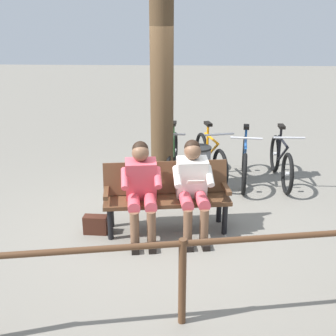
# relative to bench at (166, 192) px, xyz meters

# --- Properties ---
(ground_plane) EXTENTS (40.00, 40.00, 0.00)m
(ground_plane) POSITION_rel_bench_xyz_m (0.05, -0.06, -0.51)
(ground_plane) COLOR slate
(bench) EXTENTS (1.65, 0.70, 0.87)m
(bench) POSITION_rel_bench_xyz_m (0.00, 0.00, 0.00)
(bench) COLOR #51331E
(bench) RESTS_ON ground
(person_reading) EXTENTS (0.53, 0.80, 1.20)m
(person_reading) POSITION_rel_bench_xyz_m (-0.34, 0.12, 0.16)
(person_reading) COLOR white
(person_reading) RESTS_ON ground
(person_companion) EXTENTS (0.53, 0.80, 1.20)m
(person_companion) POSITION_rel_bench_xyz_m (0.30, 0.21, 0.16)
(person_companion) COLOR #D84C59
(person_companion) RESTS_ON ground
(handbag) EXTENTS (0.31, 0.15, 0.24)m
(handbag) POSITION_rel_bench_xyz_m (0.89, 0.21, -0.39)
(handbag) COLOR #3F1E14
(handbag) RESTS_ON ground
(tree_trunk) EXTENTS (0.35, 0.35, 3.07)m
(tree_trunk) POSITION_rel_bench_xyz_m (0.13, -1.29, 1.03)
(tree_trunk) COLOR #4C3823
(tree_trunk) RESTS_ON ground
(litter_bin) EXTENTS (0.39, 0.39, 0.74)m
(litter_bin) POSITION_rel_bench_xyz_m (-0.44, -1.25, -0.14)
(litter_bin) COLOR slate
(litter_bin) RESTS_ON ground
(bicycle_red) EXTENTS (0.48, 1.68, 0.94)m
(bicycle_red) POSITION_rel_bench_xyz_m (-1.82, -1.73, -0.15)
(bicycle_red) COLOR black
(bicycle_red) RESTS_ON ground
(bicycle_purple) EXTENTS (0.48, 1.67, 0.94)m
(bicycle_purple) POSITION_rel_bench_xyz_m (-1.21, -1.67, -0.15)
(bicycle_purple) COLOR black
(bicycle_purple) RESTS_ON ground
(bicycle_silver) EXTENTS (0.59, 1.64, 0.94)m
(bicycle_silver) POSITION_rel_bench_xyz_m (-0.66, -1.86, -0.15)
(bicycle_silver) COLOR black
(bicycle_silver) RESTS_ON ground
(bicycle_green) EXTENTS (0.48, 1.68, 0.94)m
(bicycle_green) POSITION_rel_bench_xyz_m (-0.01, -1.85, -0.15)
(bicycle_green) COLOR black
(bicycle_green) RESTS_ON ground
(railing_fence) EXTENTS (3.36, 0.66, 0.85)m
(railing_fence) POSITION_rel_bench_xyz_m (-0.23, 1.84, 0.09)
(railing_fence) COLOR #51331E
(railing_fence) RESTS_ON ground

